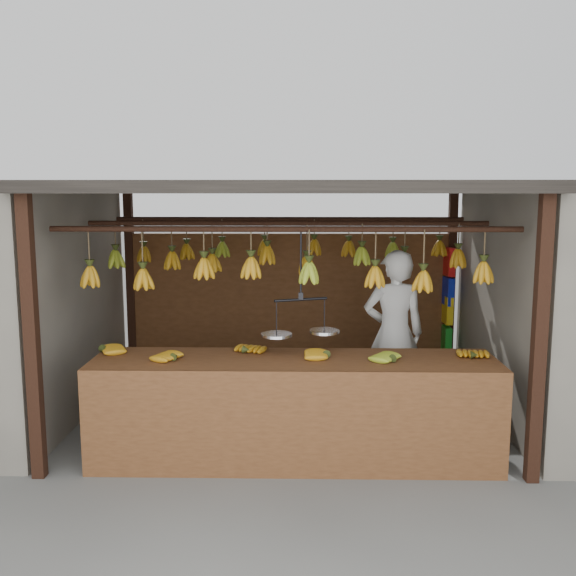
{
  "coord_description": "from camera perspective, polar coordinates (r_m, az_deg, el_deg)",
  "views": [
    {
      "loc": [
        0.13,
        -6.43,
        2.31
      ],
      "look_at": [
        0.0,
        0.3,
        1.3
      ],
      "focal_mm": 40.0,
      "sensor_mm": 36.0,
      "label": 1
    }
  ],
  "objects": [
    {
      "name": "ground",
      "position": [
        6.83,
        -0.05,
        -11.23
      ],
      "size": [
        80.0,
        80.0,
        0.0
      ],
      "primitive_type": "plane",
      "color": "#5B5B57"
    },
    {
      "name": "vendor",
      "position": [
        6.7,
        9.38,
        -4.03
      ],
      "size": [
        0.66,
        0.46,
        1.73
      ],
      "primitive_type": "imported",
      "rotation": [
        0.0,
        0.0,
        3.22
      ],
      "color": "white",
      "rests_on": "ground"
    },
    {
      "name": "stall",
      "position": [
        6.76,
        0.0,
        5.67
      ],
      "size": [
        4.3,
        3.3,
        2.4
      ],
      "color": "black",
      "rests_on": "ground"
    },
    {
      "name": "bag_bundles",
      "position": [
        8.09,
        14.02,
        -1.11
      ],
      "size": [
        0.08,
        0.26,
        1.31
      ],
      "color": "red",
      "rests_on": "ground"
    },
    {
      "name": "counter",
      "position": [
        5.44,
        0.53,
        -8.63
      ],
      "size": [
        3.57,
        0.79,
        0.96
      ],
      "color": "brown",
      "rests_on": "ground"
    },
    {
      "name": "balance_scale",
      "position": [
        5.55,
        1.14,
        -3.5
      ],
      "size": [
        0.67,
        0.4,
        0.91
      ],
      "color": "black",
      "rests_on": "ground"
    },
    {
      "name": "hanging_bananas",
      "position": [
        6.46,
        -0.11,
        2.49
      ],
      "size": [
        3.63,
        2.25,
        0.39
      ],
      "color": "#BC7F14",
      "rests_on": "ground"
    }
  ]
}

